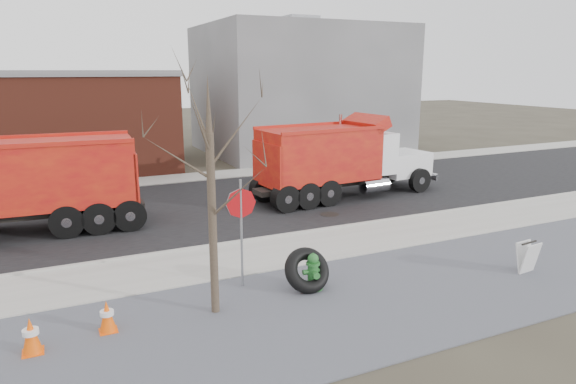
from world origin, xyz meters
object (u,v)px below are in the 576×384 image
sandwich_board (528,257)px  dump_truck_red_a (340,157)px  dump_truck_red_b (22,181)px  fire_hydrant (313,273)px  stop_sign (241,215)px  truck_tire (307,270)px

sandwich_board → dump_truck_red_a: bearing=84.7°
sandwich_board → dump_truck_red_b: size_ratio=0.10×
fire_hydrant → stop_sign: size_ratio=0.35×
fire_hydrant → dump_truck_red_a: dump_truck_red_a is taller
dump_truck_red_a → sandwich_board: bearing=-93.4°
fire_hydrant → sandwich_board: fire_hydrant is taller
sandwich_board → dump_truck_red_a: dump_truck_red_a is taller
fire_hydrant → truck_tire: (-0.14, 0.05, 0.08)m
fire_hydrant → sandwich_board: size_ratio=1.12×
truck_tire → dump_truck_red_b: size_ratio=0.14×
dump_truck_red_a → dump_truck_red_b: bearing=174.9°
stop_sign → dump_truck_red_a: size_ratio=0.32×
fire_hydrant → dump_truck_red_a: bearing=61.6°
fire_hydrant → dump_truck_red_b: dump_truck_red_b is taller
dump_truck_red_a → truck_tire: bearing=-130.1°
sandwich_board → dump_truck_red_a: 9.43m
truck_tire → dump_truck_red_a: dump_truck_red_a is taller
truck_tire → fire_hydrant: bearing=-21.3°
sandwich_board → dump_truck_red_a: size_ratio=0.10×
truck_tire → sandwich_board: size_ratio=1.39×
stop_sign → dump_truck_red_b: dump_truck_red_b is taller
truck_tire → sandwich_board: 5.95m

